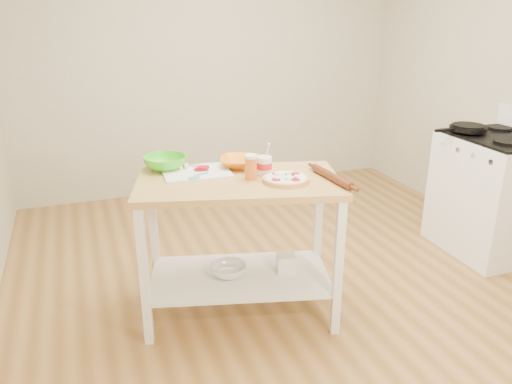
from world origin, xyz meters
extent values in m
cube|color=#A0733B|center=(0.00, 0.00, -0.01)|extent=(4.00, 4.50, 0.02)
cube|color=beige|center=(0.00, 2.26, 1.35)|extent=(4.00, 0.02, 2.70)
cube|color=tan|center=(-0.50, -0.13, 0.88)|extent=(1.32, 0.94, 0.04)
cube|color=white|center=(-0.50, -0.13, 0.25)|extent=(1.23, 0.86, 0.02)
cube|color=white|center=(-1.10, -0.26, 0.43)|extent=(0.06, 0.06, 0.86)
cube|color=white|center=(-0.96, 0.28, 0.43)|extent=(0.06, 0.06, 0.86)
cube|color=white|center=(-0.03, -0.55, 0.43)|extent=(0.06, 0.06, 0.86)
cube|color=white|center=(0.11, 0.00, 0.43)|extent=(0.06, 0.06, 0.86)
cube|color=white|center=(1.66, 0.03, 0.46)|extent=(0.68, 0.79, 0.92)
cube|color=black|center=(1.66, 0.03, 0.93)|extent=(0.64, 0.75, 0.02)
cylinder|color=black|center=(1.49, 0.22, 0.98)|extent=(0.28, 0.28, 0.03)
cube|color=black|center=(1.27, 0.22, 0.98)|extent=(0.17, 0.03, 0.02)
cylinder|color=#E6AD62|center=(-0.25, -0.26, 0.91)|extent=(0.27, 0.27, 0.02)
cylinder|color=#E6AD62|center=(-0.25, -0.26, 0.92)|extent=(0.27, 0.27, 0.01)
cylinder|color=white|center=(-0.25, -0.26, 0.92)|extent=(0.24, 0.24, 0.01)
cylinder|color=#B00417|center=(-0.18, -0.23, 0.93)|extent=(0.05, 0.05, 0.01)
cylinder|color=#B00417|center=(-0.28, -0.19, 0.93)|extent=(0.05, 0.05, 0.01)
cylinder|color=#B00417|center=(-0.32, -0.29, 0.93)|extent=(0.05, 0.05, 0.01)
cylinder|color=#B00417|center=(-0.22, -0.33, 0.93)|extent=(0.05, 0.05, 0.01)
sphere|color=white|center=(-0.21, -0.22, 0.93)|extent=(0.03, 0.03, 0.03)
sphere|color=white|center=(-0.27, -0.22, 0.93)|extent=(0.03, 0.03, 0.03)
sphere|color=white|center=(-0.32, -0.28, 0.93)|extent=(0.03, 0.03, 0.03)
sphere|color=white|center=(-0.26, -0.32, 0.93)|extent=(0.03, 0.03, 0.03)
sphere|color=white|center=(-0.19, -0.29, 0.93)|extent=(0.03, 0.03, 0.03)
sphere|color=white|center=(-0.21, -0.22, 0.93)|extent=(0.03, 0.03, 0.03)
sphere|color=white|center=(-0.28, -0.20, 0.93)|extent=(0.03, 0.03, 0.03)
plane|color=#1C540D|center=(-0.17, -0.25, 0.93)|extent=(0.03, 0.03, 0.00)
plane|color=#1C540D|center=(-0.24, -0.23, 0.93)|extent=(0.03, 0.03, 0.00)
plane|color=#1C540D|center=(-0.29, -0.21, 0.93)|extent=(0.03, 0.03, 0.00)
plane|color=#1C540D|center=(-0.33, -0.27, 0.93)|extent=(0.03, 0.03, 0.00)
plane|color=#1C540D|center=(-0.27, -0.30, 0.93)|extent=(0.03, 0.03, 0.00)
plane|color=#1C540D|center=(-0.21, -0.31, 0.93)|extent=(0.03, 0.03, 0.00)
plane|color=#1C540D|center=(-0.20, -0.26, 0.93)|extent=(0.03, 0.03, 0.00)
cube|color=white|center=(-0.70, 0.07, 0.91)|extent=(0.42, 0.32, 0.01)
cube|color=#F4EACC|center=(-0.82, 0.14, 0.92)|extent=(0.03, 0.03, 0.02)
cube|color=#F4EACC|center=(-0.78, 0.14, 0.92)|extent=(0.03, 0.03, 0.02)
cube|color=#F4EACC|center=(-0.75, 0.14, 0.92)|extent=(0.03, 0.03, 0.02)
cube|color=#F4EACC|center=(-0.81, 0.18, 0.92)|extent=(0.03, 0.03, 0.02)
cube|color=#F4EACC|center=(-0.78, 0.18, 0.92)|extent=(0.03, 0.03, 0.02)
cube|color=#F4EACC|center=(-0.74, 0.17, 0.92)|extent=(0.03, 0.03, 0.02)
cylinder|color=#B00417|center=(-0.68, 0.08, 0.92)|extent=(0.07, 0.07, 0.01)
cylinder|color=#B00417|center=(-0.66, 0.08, 0.92)|extent=(0.07, 0.07, 0.01)
cylinder|color=#B00417|center=(-0.65, 0.08, 0.93)|extent=(0.07, 0.07, 0.01)
cube|color=#3EB4B6|center=(-0.75, -0.06, 0.92)|extent=(0.07, 0.05, 0.01)
cylinder|color=#3EB4B6|center=(-0.69, -0.01, 0.92)|extent=(0.10, 0.05, 0.01)
cube|color=silver|center=(-0.70, 0.18, 0.91)|extent=(0.16, 0.12, 0.00)
cube|color=black|center=(-0.82, 0.24, 0.92)|extent=(0.10, 0.07, 0.01)
imported|color=orange|center=(-0.41, 0.09, 0.93)|extent=(0.33, 0.33, 0.06)
imported|color=#45D21F|center=(-0.86, 0.21, 0.94)|extent=(0.37, 0.37, 0.08)
cylinder|color=orange|center=(-0.43, -0.15, 0.96)|extent=(0.07, 0.07, 0.13)
cylinder|color=white|center=(-0.43, -0.15, 1.04)|extent=(0.07, 0.07, 0.02)
cylinder|color=white|center=(-0.32, -0.10, 0.96)|extent=(0.09, 0.09, 0.11)
cylinder|color=red|center=(-0.32, -0.10, 0.96)|extent=(0.09, 0.09, 0.04)
cylinder|color=silver|center=(-0.30, -0.10, 1.04)|extent=(0.01, 0.06, 0.11)
cylinder|color=#5C2915|center=(0.01, -0.34, 0.92)|extent=(0.07, 0.40, 0.05)
imported|color=silver|center=(-0.56, -0.11, 0.30)|extent=(0.32, 0.32, 0.07)
cube|color=white|center=(-0.20, -0.18, 0.32)|extent=(0.14, 0.14, 0.12)
camera|label=1|loc=(-1.35, -2.78, 1.84)|focal=35.00mm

